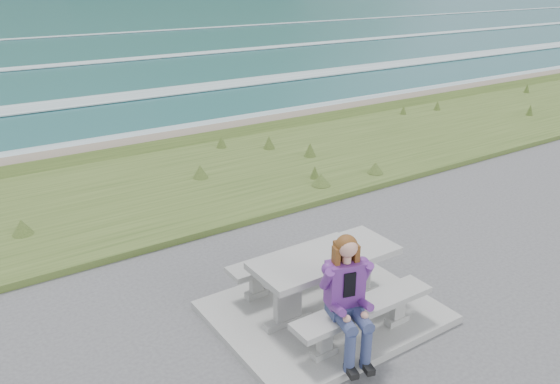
{
  "coord_description": "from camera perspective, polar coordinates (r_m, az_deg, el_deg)",
  "views": [
    {
      "loc": [
        -3.59,
        -4.44,
        3.95
      ],
      "look_at": [
        0.15,
        1.2,
        1.21
      ],
      "focal_mm": 35.0,
      "sensor_mm": 36.0,
      "label": 1
    }
  ],
  "objects": [
    {
      "name": "shore_drop",
      "position": [
        13.44,
        -16.58,
        3.99
      ],
      "size": [
        160.0,
        0.8,
        2.2
      ],
      "primitive_type": "cube",
      "color": "#665B4C",
      "rests_on": "ground"
    },
    {
      "name": "concrete_slab",
      "position": [
        6.91,
        4.58,
        -12.41
      ],
      "size": [
        2.6,
        2.1,
        0.1
      ],
      "primitive_type": "cube",
      "color": "gray",
      "rests_on": "ground"
    },
    {
      "name": "grass_verge",
      "position": [
        10.84,
        -11.84,
        0.16
      ],
      "size": [
        160.0,
        4.5,
        0.22
      ],
      "primitive_type": "cube",
      "color": "#34491B",
      "rests_on": "ground"
    },
    {
      "name": "seated_woman",
      "position": [
        5.91,
        7.26,
        -12.66
      ],
      "size": [
        0.53,
        0.74,
        1.37
      ],
      "rotation": [
        0.0,
        0.0,
        -0.27
      ],
      "color": "navy",
      "rests_on": "concrete_slab"
    },
    {
      "name": "picnic_table",
      "position": [
        6.57,
        4.75,
        -7.84
      ],
      "size": [
        1.8,
        0.75,
        0.75
      ],
      "color": "gray",
      "rests_on": "concrete_slab"
    },
    {
      "name": "ocean",
      "position": [
        30.28,
        -26.45,
        8.91
      ],
      "size": [
        1600.0,
        1600.0,
        0.09
      ],
      "color": "#215A5F",
      "rests_on": "ground"
    },
    {
      "name": "bench_landward",
      "position": [
        6.25,
        8.72,
        -12.31
      ],
      "size": [
        1.8,
        0.35,
        0.45
      ],
      "color": "gray",
      "rests_on": "concrete_slab"
    },
    {
      "name": "bench_seaward",
      "position": [
        7.18,
        1.22,
        -7.17
      ],
      "size": [
        1.8,
        0.35,
        0.45
      ],
      "color": "gray",
      "rests_on": "concrete_slab"
    }
  ]
}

